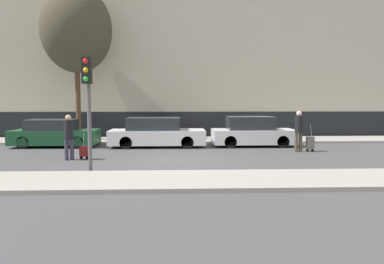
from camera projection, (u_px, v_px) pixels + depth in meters
ground_plane at (173, 161)px, 14.11m from camera, size 80.00×80.00×0.00m
sidewalk_near at (172, 181)px, 10.37m from camera, size 28.00×2.50×0.12m
sidewalk_far at (174, 140)px, 21.07m from camera, size 28.00×3.00×0.12m
building_facade at (174, 56)px, 23.84m from camera, size 28.00×2.06×10.24m
parked_car_0 at (55, 134)px, 18.50m from camera, size 4.13×1.79×1.36m
parked_car_1 at (156, 133)px, 18.48m from camera, size 4.67×1.89×1.45m
parked_car_2 at (252, 132)px, 18.76m from camera, size 4.10×1.84×1.49m
pedestrian_left at (69, 134)px, 14.29m from camera, size 0.34×0.34×1.74m
trolley_left at (84, 151)px, 14.52m from camera, size 0.34×0.29×1.04m
pedestrian_right at (299, 128)px, 16.63m from camera, size 0.35×0.34×1.83m
trolley_right at (310, 143)px, 16.75m from camera, size 0.34×0.29×1.21m
traffic_light at (88, 91)px, 11.43m from camera, size 0.28×0.47×3.58m
bare_tree_near_crossing at (76, 30)px, 20.45m from camera, size 3.86×3.86×8.41m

